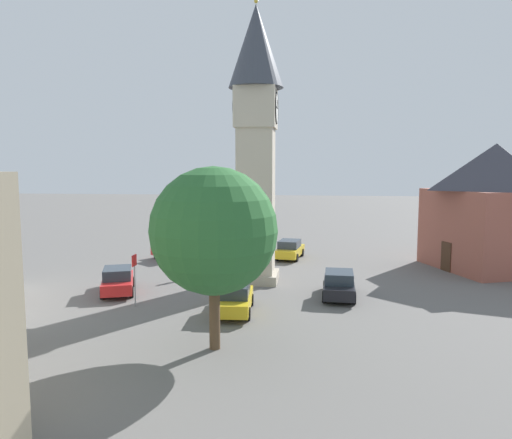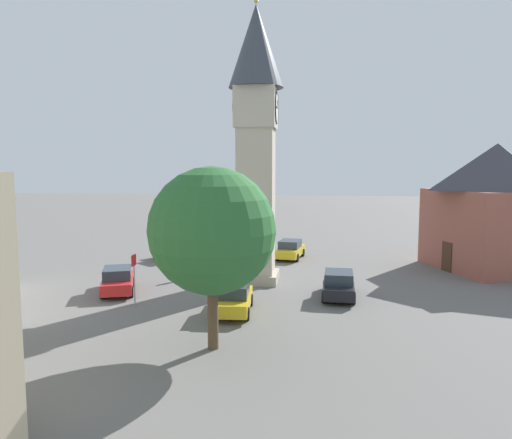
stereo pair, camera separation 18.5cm
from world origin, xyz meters
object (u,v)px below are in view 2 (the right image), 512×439
Objects in this scene: car_black_far at (174,250)px; road_sign at (134,271)px; pedestrian at (186,264)px; tree at (212,231)px; car_blue_kerb at (339,284)px; building_shop_left at (495,206)px; car_red_corner at (118,280)px; car_silver_kerb at (233,298)px; car_white_side at (290,249)px; clock_tower at (256,121)px.

car_black_far is 12.99m from road_sign.
car_black_far is at bearing -172.27° from road_sign.
tree is at bearing 20.70° from pedestrian.
car_blue_kerb and car_black_far have the same top height.
building_shop_left is (0.45, 24.11, 3.90)m from car_black_far.
car_red_corner is 2.64× the size of pedestrian.
car_red_corner is 11.60m from tree.
pedestrian is at bearing 141.27° from car_red_corner.
road_sign is at bearing -61.06° from building_shop_left.
pedestrian reaches higher than car_blue_kerb.
car_red_corner and car_black_far have the same top height.
car_silver_kerb is 15.14m from car_white_side.
car_blue_kerb is 12.95m from car_red_corner.
car_red_corner is 15.36m from car_white_side.
building_shop_left is (-5.94, 16.66, -5.62)m from clock_tower.
clock_tower is 11.33m from car_blue_kerb.
road_sign is (-5.31, -5.43, -2.95)m from tree.
car_red_corner is 10.27m from car_black_far.
car_blue_kerb and car_red_corner have the same top height.
car_silver_kerb is 2.50× the size of pedestrian.
car_white_side is 1.55× the size of road_sign.
road_sign is (14.57, -7.52, 1.14)m from car_white_side.
clock_tower is 12.89m from car_red_corner.
building_shop_left reaches higher than car_silver_kerb.
car_blue_kerb is 0.98× the size of car_black_far.
car_blue_kerb is 0.56× the size of tree.
car_red_corner is (3.87, -7.77, -9.53)m from clock_tower.
clock_tower is 12.01m from road_sign.
tree reaches higher than road_sign.
car_black_far is 0.58× the size of tree.
car_blue_kerb is at bearing 122.92° from car_silver_kerb.
car_silver_kerb is at bearing 32.86° from pedestrian.
car_black_far is 24.43m from building_shop_left.
car_red_corner is at bearing -87.50° from car_blue_kerb.
clock_tower is 13.68m from car_black_far.
car_silver_kerb is at bearing -57.08° from car_blue_kerb.
building_shop_left is at bearing 81.56° from car_white_side.
car_silver_kerb is 5.55m from road_sign.
tree reaches higher than car_blue_kerb.
car_silver_kerb is at bearing 85.57° from road_sign.
car_white_side is 10.46m from pedestrian.
road_sign is (6.39, -1.02, 0.89)m from pedestrian.
pedestrian is (6.43, 2.75, 0.25)m from car_black_far.
car_blue_kerb is 0.97× the size of car_white_side.
car_black_far is (-13.24, -7.15, 0.00)m from car_silver_kerb.
car_white_side is 2.57× the size of pedestrian.
building_shop_left is at bearing 109.62° from clock_tower.
road_sign is at bearing -73.99° from car_blue_kerb.
clock_tower is at bearing 178.63° from tree.
road_sign is (-0.42, -5.41, 1.14)m from car_silver_kerb.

